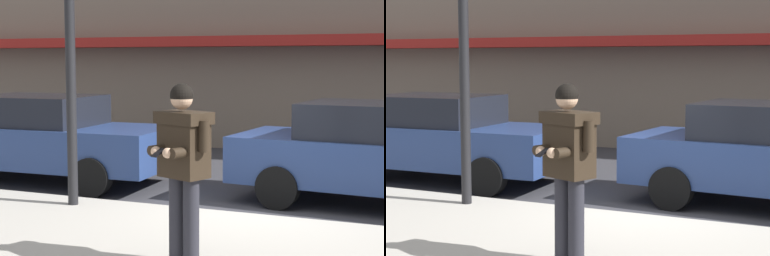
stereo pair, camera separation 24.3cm
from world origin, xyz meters
TOP-DOWN VIEW (x-y plane):
  - ground_plane at (0.00, 0.00)m, footprint 80.00×80.00m
  - curb_paint_line at (1.00, 0.05)m, footprint 28.00×0.12m
  - parked_sedan_near at (-4.30, 1.23)m, footprint 4.55×2.02m
  - man_texting_on_phone at (-0.02, -2.50)m, footprint 0.61×0.65m

SIDE VIEW (x-z plane):
  - ground_plane at x=0.00m, z-range 0.00..0.00m
  - curb_paint_line at x=1.00m, z-range 0.00..0.01m
  - parked_sedan_near at x=-4.30m, z-range 0.02..1.56m
  - man_texting_on_phone at x=-0.02m, z-range 0.35..2.15m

